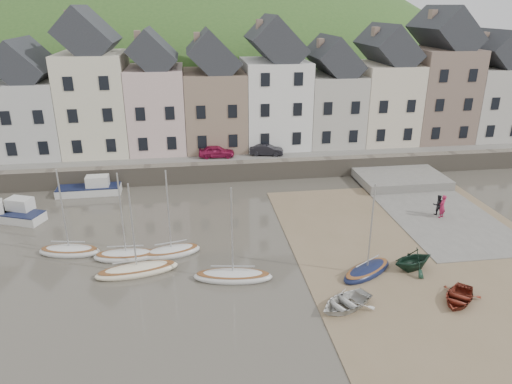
{
  "coord_description": "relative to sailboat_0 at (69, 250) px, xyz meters",
  "views": [
    {
      "loc": [
        -4.56,
        -26.17,
        15.86
      ],
      "look_at": [
        0.0,
        6.0,
        3.0
      ],
      "focal_mm": 33.25,
      "sensor_mm": 36.0,
      "label": 1
    }
  ],
  "objects": [
    {
      "name": "ground",
      "position": [
        13.17,
        -3.89,
        -0.26
      ],
      "size": [
        160.0,
        160.0,
        0.0
      ],
      "primitive_type": "plane",
      "color": "#4A453A",
      "rests_on": "ground"
    },
    {
      "name": "quay_land",
      "position": [
        13.17,
        28.11,
        0.49
      ],
      "size": [
        90.0,
        30.0,
        1.5
      ],
      "primitive_type": "cube",
      "color": "#325722",
      "rests_on": "ground"
    },
    {
      "name": "quay_street",
      "position": [
        13.17,
        16.61,
        1.29
      ],
      "size": [
        70.0,
        7.0,
        0.1
      ],
      "primitive_type": "cube",
      "color": "slate",
      "rests_on": "quay_land"
    },
    {
      "name": "seawall",
      "position": [
        13.17,
        13.11,
        0.64
      ],
      "size": [
        70.0,
        1.2,
        1.8
      ],
      "primitive_type": "cube",
      "color": "slate",
      "rests_on": "ground"
    },
    {
      "name": "beach",
      "position": [
        24.17,
        -3.89,
        -0.23
      ],
      "size": [
        18.0,
        26.0,
        0.06
      ],
      "primitive_type": "cube",
      "color": "#776548",
      "rests_on": "ground"
    },
    {
      "name": "slipway",
      "position": [
        28.17,
        4.11,
        -0.2
      ],
      "size": [
        8.0,
        18.0,
        0.12
      ],
      "primitive_type": "cube",
      "color": "slate",
      "rests_on": "ground"
    },
    {
      "name": "hillside",
      "position": [
        8.17,
        56.11,
        -18.26
      ],
      "size": [
        134.4,
        84.0,
        84.0
      ],
      "color": "#325722",
      "rests_on": "ground"
    },
    {
      "name": "townhouse_terrace",
      "position": [
        14.93,
        20.11,
        7.06
      ],
      "size": [
        61.05,
        8.0,
        13.93
      ],
      "color": "silver",
      "rests_on": "quay_land"
    },
    {
      "name": "sailboat_0",
      "position": [
        0.0,
        0.0,
        0.0
      ],
      "size": [
        4.39,
        2.19,
        6.32
      ],
      "color": "silver",
      "rests_on": "ground"
    },
    {
      "name": "sailboat_1",
      "position": [
        3.91,
        -1.21,
        -0.0
      ],
      "size": [
        4.36,
        1.72,
        6.32
      ],
      "color": "silver",
      "rests_on": "ground"
    },
    {
      "name": "sailboat_2",
      "position": [
        4.8,
        -3.24,
        -0.01
      ],
      "size": [
        5.37,
        2.38,
        6.32
      ],
      "color": "beige",
      "rests_on": "ground"
    },
    {
      "name": "sailboat_3",
      "position": [
        6.9,
        -1.1,
        0.0
      ],
      "size": [
        4.19,
        2.31,
        6.32
      ],
      "color": "silver",
      "rests_on": "ground"
    },
    {
      "name": "sailboat_4",
      "position": [
        10.75,
        -4.79,
        -0.0
      ],
      "size": [
        5.1,
        2.22,
        6.32
      ],
      "color": "silver",
      "rests_on": "ground"
    },
    {
      "name": "sailboat_5",
      "position": [
        19.18,
        -5.35,
        -0.0
      ],
      "size": [
        4.35,
        3.52,
        6.32
      ],
      "color": "#121939",
      "rests_on": "ground"
    },
    {
      "name": "motorboat_0",
      "position": [
        -5.62,
        6.42,
        0.32
      ],
      "size": [
        5.66,
        3.62,
        1.7
      ],
      "color": "silver",
      "rests_on": "ground"
    },
    {
      "name": "motorboat_2",
      "position": [
        -0.49,
        11.19,
        0.32
      ],
      "size": [
        5.6,
        1.84,
        1.7
      ],
      "color": "silver",
      "rests_on": "ground"
    },
    {
      "name": "rowboat_white",
      "position": [
        16.67,
        -8.69,
        0.14
      ],
      "size": [
        4.09,
        3.67,
        0.7
      ],
      "primitive_type": "imported",
      "rotation": [
        0.0,
        0.0,
        -1.1
      ],
      "color": "silver",
      "rests_on": "beach"
    },
    {
      "name": "rowboat_green",
      "position": [
        22.22,
        -5.31,
        0.55
      ],
      "size": [
        3.42,
        3.15,
        1.5
      ],
      "primitive_type": "imported",
      "rotation": [
        0.0,
        0.0,
        -1.29
      ],
      "color": "#142E21",
      "rests_on": "beach"
    },
    {
      "name": "rowboat_red",
      "position": [
        23.25,
        -9.04,
        0.1
      ],
      "size": [
        3.59,
        3.64,
        0.62
      ],
      "primitive_type": "imported",
      "rotation": [
        0.0,
        0.0,
        -0.75
      ],
      "color": "maroon",
      "rests_on": "beach"
    },
    {
      "name": "person_red",
      "position": [
        27.98,
        1.84,
        0.8
      ],
      "size": [
        0.82,
        0.76,
        1.89
      ],
      "primitive_type": "imported",
      "rotation": [
        0.0,
        0.0,
        3.73
      ],
      "color": "#9C1C42",
      "rests_on": "slipway"
    },
    {
      "name": "person_dark",
      "position": [
        27.94,
        2.42,
        0.69
      ],
      "size": [
        0.88,
        0.73,
        1.67
      ],
      "primitive_type": "imported",
      "rotation": [
        0.0,
        0.0,
        3.02
      ],
      "color": "black",
      "rests_on": "slipway"
    },
    {
      "name": "car_left",
      "position": [
        11.08,
        15.61,
        1.94
      ],
      "size": [
        3.61,
        1.61,
        1.21
      ],
      "primitive_type": "imported",
      "rotation": [
        0.0,
        0.0,
        1.52
      ],
      "color": "#9A1642",
      "rests_on": "quay_street"
    },
    {
      "name": "car_right",
      "position": [
        16.15,
        15.61,
        1.89
      ],
      "size": [
        3.56,
        1.85,
        1.12
      ],
      "primitive_type": "imported",
      "rotation": [
        0.0,
        0.0,
        1.37
      ],
      "color": "black",
      "rests_on": "quay_street"
    }
  ]
}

